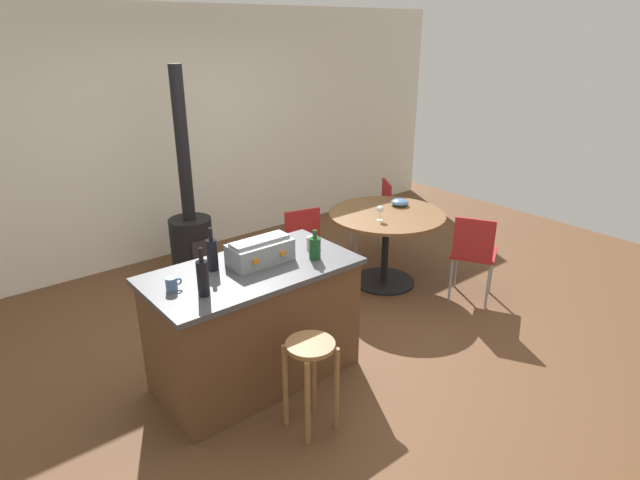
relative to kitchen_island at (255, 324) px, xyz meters
The scene contains 17 objects.
ground_plane 0.83m from the kitchen_island, 16.80° to the left, with size 8.80×8.80×0.00m, color brown.
back_wall 2.89m from the kitchen_island, 76.05° to the left, with size 8.00×0.10×2.70m, color silver.
kitchen_island is the anchor object (origin of this frame).
wooden_stool 0.68m from the kitchen_island, 91.69° to the right, with size 0.31×0.31×0.64m.
dining_table 1.96m from the kitchen_island, 15.40° to the left, with size 1.15×1.15×0.76m.
folding_chair_near 2.64m from the kitchen_island, 25.95° to the left, with size 0.55×0.55×0.85m.
folding_chair_far 1.36m from the kitchen_island, 35.44° to the left, with size 0.48×0.48×0.85m.
folding_chair_left 2.26m from the kitchen_island, ahead, with size 0.54×0.54×0.87m.
wood_stove 2.02m from the kitchen_island, 76.47° to the left, with size 0.44×0.45×2.14m.
toolbox 0.54m from the kitchen_island, 23.82° to the left, with size 0.45×0.24×0.18m.
bottle_0 0.62m from the kitchen_island, 146.17° to the left, with size 0.08×0.08×0.31m.
bottle_1 0.71m from the kitchen_island, 18.86° to the right, with size 0.08×0.08×0.22m.
bottle_2 0.74m from the kitchen_island, 160.78° to the right, with size 0.07×0.07×0.32m.
cup_0 0.76m from the kitchen_island, behind, with size 0.11×0.07×0.09m.
cup_1 0.73m from the kitchen_island, ahead, with size 0.11×0.08×0.10m.
wine_glass 1.78m from the kitchen_island, 13.91° to the left, with size 0.07×0.07×0.14m.
serving_bowl 2.27m from the kitchen_island, 15.62° to the left, with size 0.18×0.18×0.07m, color #4C7099.
Camera 1 is at (-2.42, -3.11, 2.45)m, focal length 29.86 mm.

